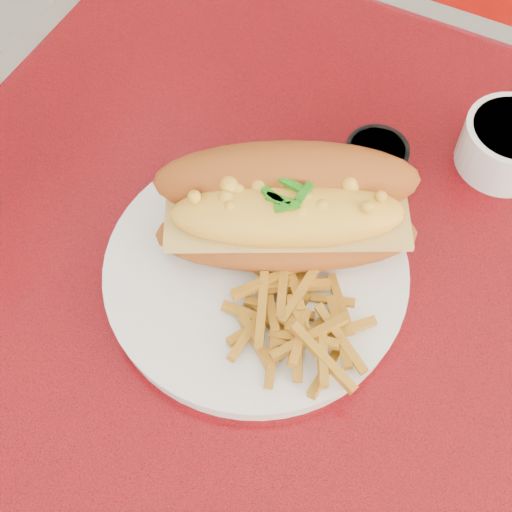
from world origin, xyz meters
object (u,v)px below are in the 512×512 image
at_px(diner_table, 446,413).
at_px(sauce_cup_left, 376,157).
at_px(dinner_plate, 256,272).
at_px(gravy_ramekin, 508,144).
at_px(fork, 323,297).
at_px(mac_hoagie, 287,209).

distance_m(diner_table, sauce_cup_left, 0.29).
bearing_deg(sauce_cup_left, dinner_plate, -105.86).
xyz_separation_m(dinner_plate, gravy_ramekin, (0.16, 0.24, 0.02)).
height_order(dinner_plate, sauce_cup_left, sauce_cup_left).
xyz_separation_m(diner_table, fork, (-0.15, -0.02, 0.18)).
relative_size(mac_hoagie, fork, 2.02).
bearing_deg(mac_hoagie, gravy_ramekin, 24.23).
height_order(diner_table, sauce_cup_left, sauce_cup_left).
distance_m(gravy_ramekin, sauce_cup_left, 0.13).
height_order(dinner_plate, mac_hoagie, mac_hoagie).
bearing_deg(sauce_cup_left, fork, -83.86).
bearing_deg(mac_hoagie, diner_table, -32.80).
xyz_separation_m(mac_hoagie, fork, (0.06, -0.04, -0.04)).
height_order(mac_hoagie, gravy_ramekin, mac_hoagie).
distance_m(diner_table, gravy_ramekin, 0.29).
bearing_deg(sauce_cup_left, gravy_ramekin, 31.21).
relative_size(gravy_ramekin, sauce_cup_left, 1.71).
bearing_deg(gravy_ramekin, dinner_plate, -124.05).
relative_size(dinner_plate, gravy_ramekin, 2.76).
bearing_deg(dinner_plate, diner_table, 6.54).
bearing_deg(diner_table, sauce_cup_left, 139.25).
distance_m(dinner_plate, sauce_cup_left, 0.18).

